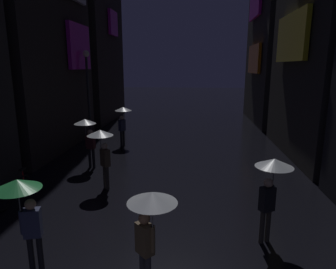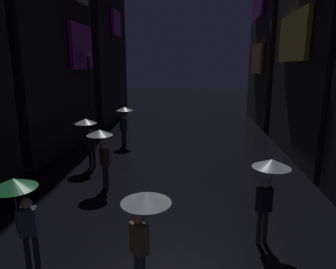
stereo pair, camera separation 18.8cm
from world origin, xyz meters
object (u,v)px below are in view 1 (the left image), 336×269
pedestrian_near_crossing_clear (150,215)px  pedestrian_midstreet_centre_green (23,200)px  pedestrian_midstreet_left_clear (102,143)px  bicycle_parked_at_storefront (14,191)px  streetlamp_left_far (88,85)px  pedestrian_foreground_right_clear (272,177)px  pedestrian_foreground_left_clear (123,115)px  pedestrian_far_right_clear (87,130)px

pedestrian_near_crossing_clear → pedestrian_midstreet_centre_green: bearing=172.3°
pedestrian_midstreet_left_clear → bicycle_parked_at_storefront: 3.11m
streetlamp_left_far → pedestrian_foreground_right_clear: bearing=-50.5°
pedestrian_foreground_left_clear → pedestrian_midstreet_centre_green: bearing=-87.1°
pedestrian_near_crossing_clear → pedestrian_foreground_left_clear: bearing=106.1°
pedestrian_foreground_left_clear → pedestrian_midstreet_centre_green: same height
pedestrian_foreground_right_clear → pedestrian_foreground_left_clear: (-5.74, 8.73, 0.00)m
pedestrian_foreground_left_clear → streetlamp_left_far: (-2.17, 0.88, 1.56)m
pedestrian_foreground_left_clear → pedestrian_far_right_clear: bearing=-99.1°
pedestrian_near_crossing_clear → pedestrian_midstreet_centre_green: 2.61m
pedestrian_midstreet_left_clear → bicycle_parked_at_storefront: pedestrian_midstreet_left_clear is taller
pedestrian_foreground_left_clear → pedestrian_near_crossing_clear: bearing=-73.9°
pedestrian_far_right_clear → pedestrian_midstreet_left_clear: bearing=-58.3°
pedestrian_midstreet_centre_green → pedestrian_far_right_clear: (-1.14, 6.69, 0.00)m
pedestrian_foreground_right_clear → bicycle_parked_at_storefront: (-7.52, 1.44, -1.28)m
pedestrian_foreground_left_clear → pedestrian_foreground_right_clear: bearing=-56.6°
pedestrian_foreground_left_clear → streetlamp_left_far: streetlamp_left_far is taller
pedestrian_midstreet_left_clear → streetlamp_left_far: 7.51m
pedestrian_near_crossing_clear → pedestrian_foreground_right_clear: bearing=38.7°
pedestrian_midstreet_left_clear → streetlamp_left_far: size_ratio=0.41×
pedestrian_near_crossing_clear → pedestrian_foreground_left_clear: same height
pedestrian_near_crossing_clear → pedestrian_foreground_left_clear: (-3.12, 10.82, 0.00)m
pedestrian_near_crossing_clear → streetlamp_left_far: (-5.30, 11.70, 1.56)m
pedestrian_near_crossing_clear → pedestrian_midstreet_centre_green: (-2.59, 0.35, 0.00)m
pedestrian_midstreet_left_clear → pedestrian_near_crossing_clear: same height
pedestrian_foreground_right_clear → pedestrian_midstreet_left_clear: (-5.05, 2.85, 0.00)m
pedestrian_midstreet_left_clear → pedestrian_midstreet_centre_green: size_ratio=1.00×
pedestrian_foreground_right_clear → pedestrian_midstreet_left_clear: same height
pedestrian_midstreet_centre_green → pedestrian_foreground_right_clear: bearing=18.5°
pedestrian_foreground_right_clear → pedestrian_far_right_clear: size_ratio=1.00×
streetlamp_left_far → pedestrian_midstreet_left_clear: bearing=-67.0°
pedestrian_foreground_right_clear → bicycle_parked_at_storefront: 7.76m
pedestrian_far_right_clear → bicycle_parked_at_storefront: bearing=-108.4°
pedestrian_midstreet_centre_green → bicycle_parked_at_storefront: (-2.31, 3.18, -1.28)m
pedestrian_foreground_right_clear → bicycle_parked_at_storefront: bearing=169.2°
pedestrian_midstreet_left_clear → pedestrian_far_right_clear: size_ratio=1.00×
pedestrian_foreground_right_clear → pedestrian_far_right_clear: bearing=142.1°
pedestrian_midstreet_centre_green → bicycle_parked_at_storefront: pedestrian_midstreet_centre_green is taller
bicycle_parked_at_storefront → pedestrian_foreground_left_clear: bearing=76.3°
pedestrian_midstreet_left_clear → pedestrian_far_right_clear: 2.46m
pedestrian_foreground_left_clear → pedestrian_midstreet_centre_green: size_ratio=1.00×
pedestrian_foreground_left_clear → pedestrian_far_right_clear: same height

